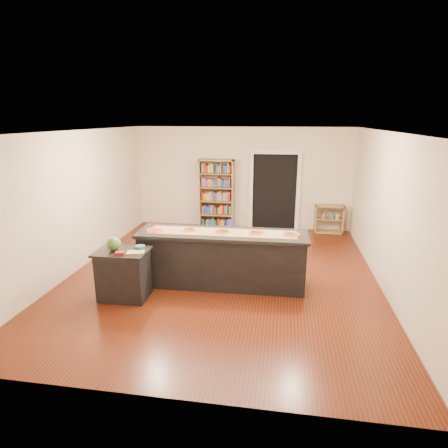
% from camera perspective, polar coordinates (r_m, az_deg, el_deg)
% --- Properties ---
extents(room, '(6.00, 7.00, 2.80)m').
position_cam_1_polar(room, '(7.14, -0.25, 2.65)').
color(room, beige).
rests_on(room, ground).
extents(doorway, '(1.40, 0.09, 2.21)m').
position_cam_1_polar(doorway, '(10.49, 7.71, 5.69)').
color(doorway, black).
rests_on(doorway, room).
extents(kitchen_island, '(3.10, 0.84, 1.02)m').
position_cam_1_polar(kitchen_island, '(6.98, -0.30, -5.29)').
color(kitchen_island, black).
rests_on(kitchen_island, ground).
extents(side_counter, '(0.88, 0.64, 0.87)m').
position_cam_1_polar(side_counter, '(6.73, -15.03, -7.38)').
color(side_counter, black).
rests_on(side_counter, ground).
extents(bookshelf, '(0.97, 0.34, 1.94)m').
position_cam_1_polar(bookshelf, '(10.51, -1.13, 4.56)').
color(bookshelf, '#9B7C4B').
rests_on(bookshelf, ground).
extents(low_shelf, '(0.76, 0.33, 0.76)m').
position_cam_1_polar(low_shelf, '(10.57, 15.68, 0.76)').
color(low_shelf, '#9B7C4B').
rests_on(low_shelf, ground).
extents(waste_bin, '(0.21, 0.21, 0.30)m').
position_cam_1_polar(waste_bin, '(10.42, 1.03, -0.18)').
color(waste_bin, '#4E60AF').
rests_on(waste_bin, ground).
extents(kraft_paper, '(2.70, 0.54, 0.00)m').
position_cam_1_polar(kraft_paper, '(6.82, -0.29, -1.25)').
color(kraft_paper, '#91714B').
rests_on(kraft_paper, kitchen_island).
extents(watermelon, '(0.24, 0.24, 0.24)m').
position_cam_1_polar(watermelon, '(6.58, -16.45, -2.90)').
color(watermelon, '#144214').
rests_on(watermelon, side_counter).
extents(cutting_board, '(0.32, 0.25, 0.02)m').
position_cam_1_polar(cutting_board, '(6.40, -13.35, -4.22)').
color(cutting_board, tan).
rests_on(cutting_board, side_counter).
extents(package_red, '(0.16, 0.13, 0.05)m').
position_cam_1_polar(package_red, '(6.37, -15.58, -4.33)').
color(package_red, maroon).
rests_on(package_red, side_counter).
extents(package_teal, '(0.17, 0.17, 0.06)m').
position_cam_1_polar(package_teal, '(6.55, -12.68, -3.52)').
color(package_teal, '#195966').
rests_on(package_teal, side_counter).
extents(pizza_a, '(0.33, 0.33, 0.02)m').
position_cam_1_polar(pizza_a, '(7.04, -10.40, -0.89)').
color(pizza_a, '#B98147').
rests_on(pizza_a, kitchen_island).
extents(pizza_b, '(0.29, 0.29, 0.02)m').
position_cam_1_polar(pizza_b, '(6.96, -5.30, -0.86)').
color(pizza_b, '#B98147').
rests_on(pizza_b, kitchen_island).
extents(pizza_c, '(0.31, 0.31, 0.02)m').
position_cam_1_polar(pizza_c, '(6.83, -0.28, -1.14)').
color(pizza_c, '#B98147').
rests_on(pizza_c, kitchen_island).
extents(pizza_d, '(0.31, 0.31, 0.02)m').
position_cam_1_polar(pizza_d, '(6.78, 4.92, -1.32)').
color(pizza_d, '#B98147').
rests_on(pizza_d, kitchen_island).
extents(pizza_e, '(0.31, 0.31, 0.02)m').
position_cam_1_polar(pizza_e, '(6.76, 10.16, -1.56)').
color(pizza_e, '#B98147').
rests_on(pizza_e, kitchen_island).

